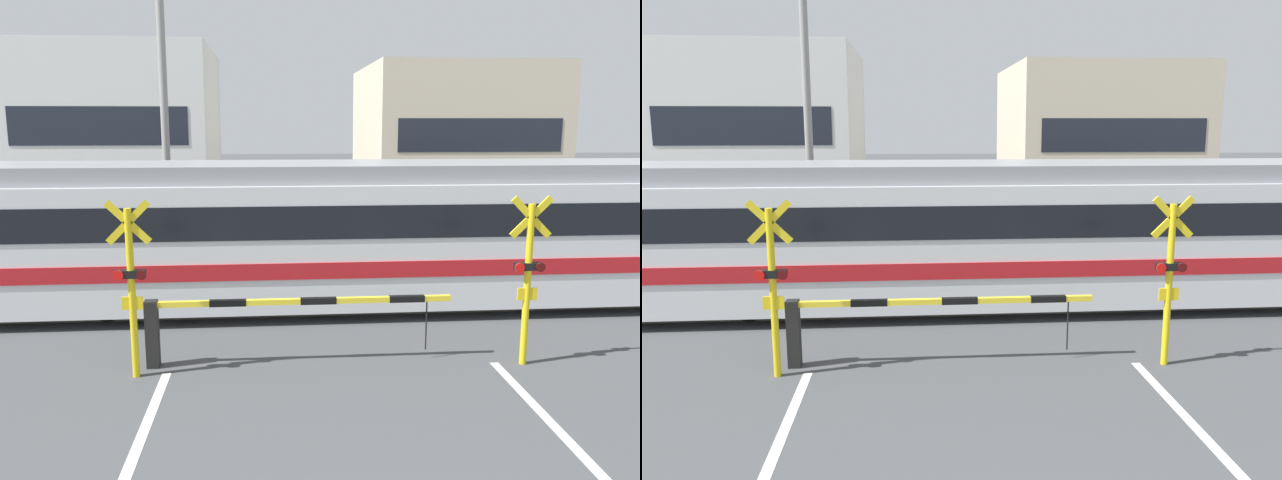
% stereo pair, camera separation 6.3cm
% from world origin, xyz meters
% --- Properties ---
extents(rail_track_near, '(50.00, 0.10, 0.08)m').
position_xyz_m(rail_track_near, '(0.00, 9.89, 0.04)').
color(rail_track_near, '#5B564C').
rests_on(rail_track_near, ground_plane).
extents(rail_track_far, '(50.00, 0.10, 0.08)m').
position_xyz_m(rail_track_far, '(0.00, 11.32, 0.04)').
color(rail_track_far, '#5B564C').
rests_on(rail_track_far, ground_plane).
extents(commuter_train, '(19.09, 2.80, 3.07)m').
position_xyz_m(commuter_train, '(1.67, 10.60, 1.65)').
color(commuter_train, silver).
rests_on(commuter_train, ground_plane).
extents(crossing_barrier_near, '(4.95, 0.20, 1.11)m').
position_xyz_m(crossing_barrier_near, '(-1.46, 7.38, 0.83)').
color(crossing_barrier_near, black).
rests_on(crossing_barrier_near, ground_plane).
extents(crossing_barrier_far, '(4.95, 0.20, 1.11)m').
position_xyz_m(crossing_barrier_far, '(1.46, 13.12, 0.83)').
color(crossing_barrier_far, black).
rests_on(crossing_barrier_far, ground_plane).
extents(crossing_signal_left, '(0.68, 0.15, 2.76)m').
position_xyz_m(crossing_signal_left, '(-3.10, 7.01, 1.52)').
color(crossing_signal_left, yellow).
rests_on(crossing_signal_left, ground_plane).
extents(crossing_signal_right, '(0.68, 0.15, 2.76)m').
position_xyz_m(crossing_signal_right, '(3.10, 7.01, 1.52)').
color(crossing_signal_right, yellow).
rests_on(crossing_signal_right, ground_plane).
extents(pedestrian, '(0.38, 0.22, 1.70)m').
position_xyz_m(pedestrian, '(-0.26, 17.10, 0.98)').
color(pedestrian, '#23232D').
rests_on(pedestrian, ground_plane).
extents(building_left_of_street, '(7.51, 7.94, 6.90)m').
position_xyz_m(building_left_of_street, '(-7.00, 24.80, 3.45)').
color(building_left_of_street, white).
rests_on(building_left_of_street, ground_plane).
extents(building_right_of_street, '(7.53, 7.94, 6.27)m').
position_xyz_m(building_right_of_street, '(7.01, 24.80, 3.13)').
color(building_right_of_street, beige).
rests_on(building_right_of_street, ground_plane).
extents(utility_pole_streetside, '(0.22, 0.22, 7.19)m').
position_xyz_m(utility_pole_streetside, '(-3.85, 15.62, 3.59)').
color(utility_pole_streetside, gray).
rests_on(utility_pole_streetside, ground_plane).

